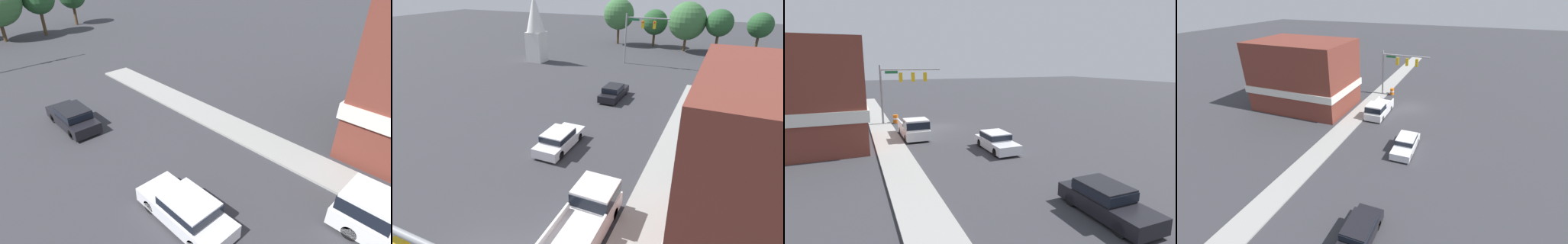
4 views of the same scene
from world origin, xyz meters
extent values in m
cylinder|color=black|center=(-2.93, 12.29, 0.33)|extent=(0.22, 0.66, 0.66)
cylinder|color=black|center=(-1.25, 12.29, 0.33)|extent=(0.22, 0.66, 0.66)
cylinder|color=black|center=(-1.25, 9.29, 0.33)|extent=(0.22, 0.66, 0.66)
cube|color=silver|center=(-2.09, 10.79, 0.53)|extent=(1.91, 4.84, 0.70)
cube|color=silver|center=(-2.09, 10.50, 1.17)|extent=(1.76, 2.32, 0.57)
cube|color=black|center=(-2.09, 10.50, 1.17)|extent=(1.78, 2.41, 0.40)
cylinder|color=black|center=(-2.85, 23.93, 0.33)|extent=(0.22, 0.66, 0.66)
cylinder|color=black|center=(-1.25, 23.93, 0.33)|extent=(0.22, 0.66, 0.66)
cylinder|color=black|center=(-2.85, 20.92, 0.33)|extent=(0.22, 0.66, 0.66)
cylinder|color=black|center=(-1.25, 20.92, 0.33)|extent=(0.22, 0.66, 0.66)
cube|color=black|center=(-2.05, 22.43, 0.54)|extent=(1.82, 4.85, 0.71)
cube|color=black|center=(-2.05, 22.14, 1.18)|extent=(1.67, 2.33, 0.58)
cube|color=black|center=(-2.05, 22.14, 1.18)|extent=(1.69, 2.42, 0.40)
cylinder|color=black|center=(2.28, 5.31, 0.33)|extent=(0.22, 0.66, 0.66)
cylinder|color=black|center=(4.19, 5.31, 0.33)|extent=(0.22, 0.66, 0.66)
cube|color=white|center=(3.23, 5.11, 1.49)|extent=(2.02, 2.09, 0.92)
cube|color=black|center=(3.23, 5.11, 1.49)|extent=(2.05, 2.17, 0.65)
cylinder|color=#4C3823|center=(1.06, 50.20, 1.14)|extent=(0.44, 0.44, 2.27)
cylinder|color=#4C3823|center=(6.25, 50.05, 1.56)|extent=(0.44, 0.44, 3.11)
cylinder|color=#4C3823|center=(12.53, 53.74, 1.37)|extent=(0.44, 0.44, 2.74)
camera|label=1|loc=(-8.48, 3.34, 10.68)|focal=28.00mm
camera|label=2|loc=(8.11, -6.62, 11.45)|focal=28.00mm
camera|label=3|loc=(8.27, 32.07, 6.90)|focal=28.00mm
camera|label=4|loc=(-7.00, 32.69, 14.30)|focal=24.00mm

